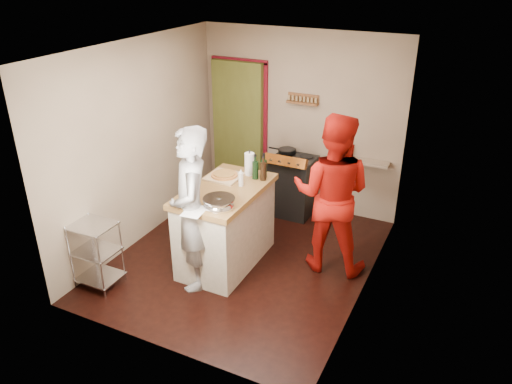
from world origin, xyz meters
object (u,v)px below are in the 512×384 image
stove (292,185)px  person_red (332,194)px  person_stripe (191,210)px  island (226,224)px  wire_shelving (96,251)px

stove → person_red: bearing=-49.7°
person_stripe → stove: bearing=134.6°
stove → person_red: (0.92, -1.09, 0.52)m
stove → island: bearing=-98.2°
wire_shelving → island: island is taller
stove → person_stripe: person_stripe is taller
wire_shelving → person_red: 2.77m
wire_shelving → person_red: person_red is taller
wire_shelving → island: (1.10, 1.05, 0.09)m
wire_shelving → island: bearing=43.7°
wire_shelving → island: 1.53m
stove → island: island is taller
island → person_red: bearing=23.0°
person_red → island: bearing=16.3°
person_stripe → wire_shelving: bearing=-97.9°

